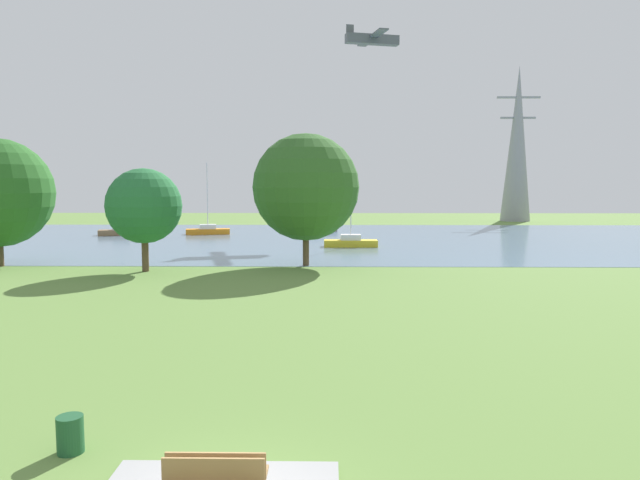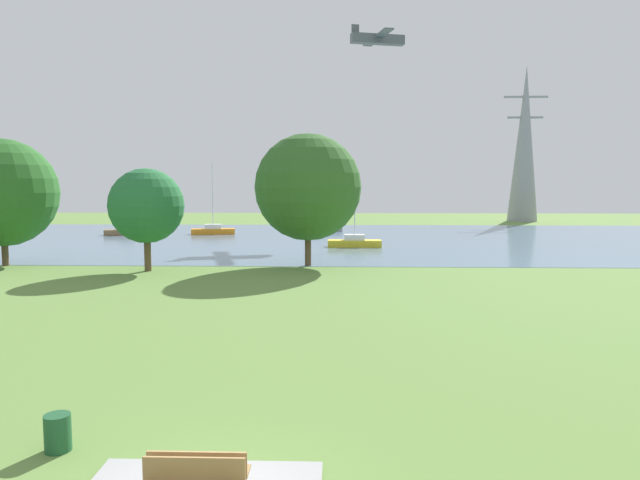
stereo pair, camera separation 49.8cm
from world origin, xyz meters
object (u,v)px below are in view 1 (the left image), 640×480
litter_bin (70,434)px  sailboat_gray (316,228)px  tree_mid_shore (306,187)px  bench_facing_water (218,476)px  light_aircraft (372,39)px  sailboat_brown (121,231)px  tree_west_far (144,206)px  sailboat_orange (208,230)px  electricity_pylon (517,144)px  sailboat_yellow (351,242)px

litter_bin → sailboat_gray: bearing=86.0°
sailboat_gray → tree_mid_shore: (-0.07, -28.49, 5.00)m
tree_mid_shore → bench_facing_water: bearing=-90.7°
sailboat_gray → light_aircraft: (6.51, 1.80, 22.09)m
sailboat_brown → tree_west_far: tree_west_far is taller
litter_bin → sailboat_brown: sailboat_brown is taller
sailboat_orange → light_aircraft: (18.54, 5.58, 22.06)m
sailboat_orange → sailboat_brown: bearing=-172.1°
sailboat_gray → tree_mid_shore: 28.93m
sailboat_brown → electricity_pylon: electricity_pylon is taller
sailboat_gray → electricity_pylon: bearing=34.3°
litter_bin → electricity_pylon: 84.95m
litter_bin → sailboat_gray: (3.96, 56.94, 0.04)m
bench_facing_water → tree_mid_shore: size_ratio=0.20×
sailboat_orange → bench_facing_water: bearing=-78.1°
tree_mid_shore → sailboat_brown: bearing=132.2°
tree_mid_shore → light_aircraft: 35.40m
bench_facing_water → sailboat_yellow: sailboat_yellow is taller
sailboat_gray → tree_west_far: bearing=-108.4°
tree_west_far → electricity_pylon: size_ratio=0.29×
sailboat_brown → electricity_pylon: size_ratio=0.24×
sailboat_orange → electricity_pylon: 49.42m
sailboat_yellow → electricity_pylon: electricity_pylon is taller
sailboat_brown → bench_facing_water: bearing=-68.8°
sailboat_yellow → sailboat_gray: size_ratio=1.17×
bench_facing_water → sailboat_brown: (-20.88, 53.72, -0.02)m
sailboat_orange → light_aircraft: 29.35m
litter_bin → sailboat_orange: size_ratio=0.10×
bench_facing_water → sailboat_yellow: bearing=84.7°
bench_facing_water → litter_bin: bearing=152.1°
sailboat_gray → electricity_pylon: 37.63m
light_aircraft → tree_mid_shore: bearing=-102.2°
sailboat_gray → litter_bin: bearing=-94.0°
sailboat_gray → tree_west_far: (-10.42, -31.27, 3.81)m
sailboat_orange → sailboat_brown: size_ratio=1.46×
sailboat_gray → sailboat_brown: bearing=-166.6°
sailboat_brown → light_aircraft: bearing=13.9°
sailboat_brown → tree_mid_shore: (21.26, -23.42, 5.00)m
sailboat_yellow → tree_west_far: (-13.91, -14.89, 3.80)m
tree_mid_shore → electricity_pylon: 57.45m
tree_west_far → light_aircraft: 41.41m
sailboat_orange → sailboat_gray: bearing=17.4°
tree_mid_shore → electricity_pylon: size_ratio=0.40×
sailboat_gray → sailboat_yellow: bearing=-78.0°
litter_bin → sailboat_yellow: size_ratio=0.13×
sailboat_gray → tree_west_far: 33.18m
light_aircraft → sailboat_yellow: bearing=-99.4°
sailboat_gray → tree_west_far: size_ratio=0.79×
sailboat_yellow → light_aircraft: light_aircraft is taller
tree_mid_shore → litter_bin: bearing=-97.8°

